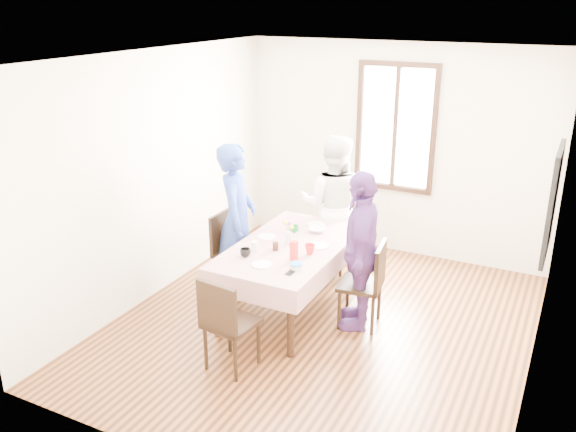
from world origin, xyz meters
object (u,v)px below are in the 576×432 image
Objects in this scene: dining_table at (290,278)px; chair_near at (231,322)px; person_far at (333,204)px; chair_left at (236,253)px; chair_right at (360,284)px; person_left at (236,220)px; chair_far at (333,235)px; person_right at (360,250)px.

dining_table is 1.18m from chair_near.
chair_near is at bearing 77.35° from person_far.
chair_right is at bearing 87.11° from chair_left.
chair_near is at bearing -90.00° from dining_table.
dining_table is 0.99× the size of person_left.
chair_right is 1.45m from chair_near.
chair_near is (-0.77, -1.23, 0.00)m from chair_right.
person_far is at bearing 97.07° from chair_near.
chair_far is 0.40m from person_far.
chair_far is 0.53× the size of person_far.
chair_left is 1.00× the size of chair_near.
person_left reaches higher than person_right.
dining_table is 1.25m from person_far.
person_right is (1.50, -0.11, -0.04)m from person_left.
dining_table is 1.89× the size of chair_near.
dining_table is 0.88m from person_right.
person_right is at bearing 87.06° from chair_left.
person_far is 1.34m from person_right.
person_far is (-0.00, 1.16, 0.48)m from dining_table.
person_right is (0.75, 0.05, 0.45)m from dining_table.
dining_table is 1.18m from chair_far.
person_far reaches higher than chair_near.
chair_left is 1.57m from person_right.
person_left is 1.25m from person_far.
chair_far is (-0.77, 1.13, 0.00)m from chair_right.
chair_right is at bearing 122.15° from chair_far.
chair_left is at bearing 168.21° from dining_table.
person_far is (0.75, 1.00, -0.01)m from person_left.
chair_far is at bearing 97.07° from chair_near.
chair_left is at bearing -109.82° from person_right.
person_left is 1.50m from person_right.
chair_near is at bearing 87.76° from chair_far.
chair_left is 0.41m from person_left.
chair_near reaches higher than dining_table.
person_left is at bearing 126.31° from chair_near.
person_right reaches higher than chair_right.
chair_left is at bearing 39.65° from person_far.
chair_far is 0.53× the size of person_left.
chair_near is at bearing 140.62° from chair_right.
chair_left is 1.00× the size of chair_right.
person_left is (-0.75, -1.02, 0.41)m from chair_far.
person_left is (-0.75, 0.16, 0.49)m from dining_table.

